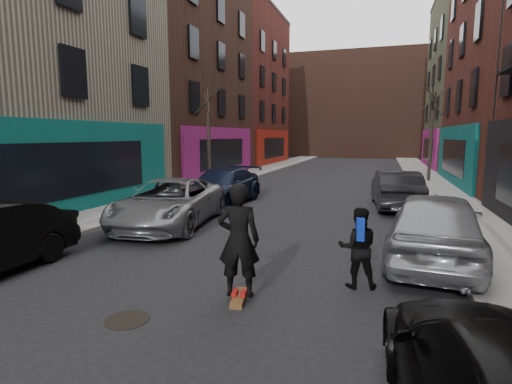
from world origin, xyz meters
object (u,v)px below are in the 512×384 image
Objects in this scene: parked_left_far at (170,203)px; manhole at (127,320)px; tree_left_far at (209,128)px; pedestrian at (358,247)px; parked_left_end at (222,186)px; parked_right_far at (435,227)px; skateboarder at (239,240)px; parked_right_end at (396,189)px; tree_right_far at (432,126)px; skateboard at (239,298)px.

parked_left_far reaches higher than manhole.
pedestrian is at bearing -55.67° from tree_left_far.
parked_left_end is 1.05× the size of parked_right_far.
parked_right_end is at bearing -116.55° from skateboarder.
tree_right_far reaches higher than parked_left_end.
tree_right_far is (12.40, 6.00, 0.15)m from tree_left_far.
parked_left_far is 4.41m from parked_left_end.
tree_left_far is at bearing -28.06° from parked_right_end.
tree_right_far is 1.46× the size of parked_right_end.
skateboarder reaches higher than pedestrian.
skateboard is at bearing 49.43° from parked_right_far.
parked_right_far is at bearing -147.41° from skateboarder.
tree_right_far reaches higher than parked_right_end.
parked_right_end is (7.15, 1.23, 0.00)m from parked_left_end.
skateboarder reaches higher than manhole.
parked_right_far reaches higher than manhole.
pedestrian is at bearing -99.33° from tree_right_far.
pedestrian is at bearing -38.47° from parked_left_far.
skateboard is 0.39× the size of skateboarder.
parked_left_far is at bearing -73.00° from tree_left_far.
pedestrian is (1.97, 1.31, 0.75)m from skateboard.
tree_right_far is at bearing -108.46° from parked_right_end.
manhole is (-5.02, -4.70, -0.85)m from parked_right_far.
tree_left_far is 1.40× the size of parked_right_end.
pedestrian is (-1.60, -2.11, -0.05)m from parked_right_far.
parked_right_far is (7.80, -6.00, 0.09)m from parked_left_end.
pedestrian is (-3.20, -19.47, -2.73)m from tree_right_far.
parked_right_end is (-2.25, -10.13, -2.76)m from tree_right_far.
skateboard is at bearing -57.46° from parked_left_far.
pedestrian is (6.21, -3.70, 0.04)m from parked_left_far.
parked_right_end is (7.16, 5.65, 0.00)m from parked_left_far.
manhole is at bearing 63.93° from parked_right_end.
parked_left_end is at bearing -31.93° from parked_right_far.
parked_left_end is at bearing 3.85° from parked_right_end.
tree_right_far reaches higher than tree_left_far.
parked_right_end is 5.82× the size of skateboard.
tree_right_far reaches higher than parked_left_far.
parked_right_far is at bearing 32.59° from skateboard.
tree_left_far is 3.19× the size of skateboarder.
tree_right_far is 4.31× the size of pedestrian.
skateboarder is (-2.92, -10.66, 0.35)m from parked_right_end.
skateboarder reaches higher than parked_right_far.
tree_right_far is 1.24× the size of parked_left_far.
tree_left_far is 1.18× the size of parked_left_far.
parked_right_end is at bearing 69.87° from manhole.
parked_left_end is 10.21m from pedestrian.
parked_left_far is 7.23m from pedestrian.
skateboard is 1.93m from manhole.
parked_left_far is at bearing -5.84° from parked_right_far.
parked_left_far is at bearing 32.30° from parked_right_end.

